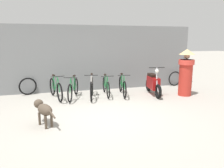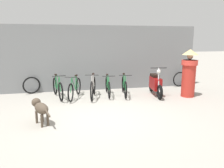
# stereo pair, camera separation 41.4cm
# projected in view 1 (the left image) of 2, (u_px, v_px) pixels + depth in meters

# --- Properties ---
(ground_plane) EXTENTS (60.00, 60.00, 0.00)m
(ground_plane) POSITION_uv_depth(u_px,v_px,m) (105.00, 117.00, 5.94)
(ground_plane) COLOR #9E998E
(shop_wall_back) EXTENTS (9.39, 0.20, 2.64)m
(shop_wall_back) POSITION_uv_depth(u_px,v_px,m) (85.00, 58.00, 8.89)
(shop_wall_back) COLOR slate
(shop_wall_back) RESTS_ON ground
(bicycle_0) EXTENTS (0.52, 1.68, 0.86)m
(bicycle_0) POSITION_uv_depth(u_px,v_px,m) (56.00, 89.00, 7.75)
(bicycle_0) COLOR black
(bicycle_0) RESTS_ON ground
(bicycle_1) EXTENTS (0.62, 1.65, 0.83)m
(bicycle_1) POSITION_uv_depth(u_px,v_px,m) (73.00, 89.00, 7.79)
(bicycle_1) COLOR black
(bicycle_1) RESTS_ON ground
(bicycle_2) EXTENTS (0.51, 1.64, 0.89)m
(bicycle_2) POSITION_uv_depth(u_px,v_px,m) (92.00, 88.00, 7.86)
(bicycle_2) COLOR black
(bicycle_2) RESTS_ON ground
(bicycle_3) EXTENTS (0.46, 1.63, 0.80)m
(bicycle_3) POSITION_uv_depth(u_px,v_px,m) (106.00, 87.00, 8.22)
(bicycle_3) COLOR black
(bicycle_3) RESTS_ON ground
(bicycle_4) EXTENTS (0.46, 1.67, 0.83)m
(bicycle_4) POSITION_uv_depth(u_px,v_px,m) (122.00, 86.00, 8.26)
(bicycle_4) COLOR black
(bicycle_4) RESTS_ON ground
(motorcycle) EXTENTS (0.58, 1.72, 1.09)m
(motorcycle) POSITION_uv_depth(u_px,v_px,m) (153.00, 84.00, 8.29)
(motorcycle) COLOR black
(motorcycle) RESTS_ON ground
(stray_dog) EXTENTS (0.55, 0.92, 0.60)m
(stray_dog) POSITION_uv_depth(u_px,v_px,m) (43.00, 109.00, 5.29)
(stray_dog) COLOR #4C3F33
(stray_dog) RESTS_ON ground
(person_in_robes) EXTENTS (0.76, 0.76, 1.73)m
(person_in_robes) POSITION_uv_depth(u_px,v_px,m) (186.00, 71.00, 8.09)
(person_in_robes) COLOR #B72D23
(person_in_robes) RESTS_ON ground
(spare_tire_left) EXTENTS (0.65, 0.27, 0.67)m
(spare_tire_left) POSITION_uv_depth(u_px,v_px,m) (28.00, 86.00, 8.26)
(spare_tire_left) COLOR black
(spare_tire_left) RESTS_ON ground
(spare_tire_right) EXTENTS (0.67, 0.10, 0.66)m
(spare_tire_right) POSITION_uv_depth(u_px,v_px,m) (175.00, 79.00, 9.93)
(spare_tire_right) COLOR black
(spare_tire_right) RESTS_ON ground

